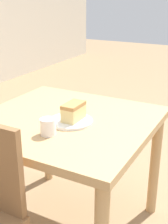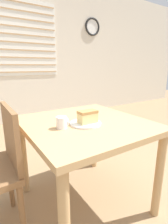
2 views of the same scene
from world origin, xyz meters
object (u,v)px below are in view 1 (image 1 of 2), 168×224
at_px(cake_slice, 73,111).
at_px(dining_table_near, 66,136).
at_px(plate, 71,121).
at_px(coffee_mug, 48,126).

bearing_deg(cake_slice, dining_table_near, 71.93).
bearing_deg(dining_table_near, plate, -120.08).
xyz_separation_m(dining_table_near, cake_slice, (-0.02, -0.06, 0.16)).
distance_m(plate, coffee_mug, 0.18).
bearing_deg(coffee_mug, cake_slice, -8.45).
bearing_deg(dining_table_near, coffee_mug, -169.95).
bearing_deg(cake_slice, plate, 136.45).
relative_size(dining_table_near, plate, 4.04).
distance_m(dining_table_near, cake_slice, 0.17).
bearing_deg(plate, coffee_mug, 174.25).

